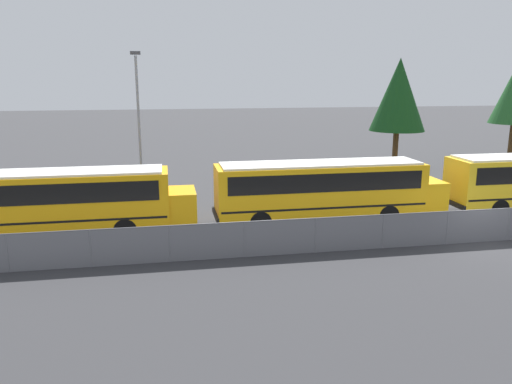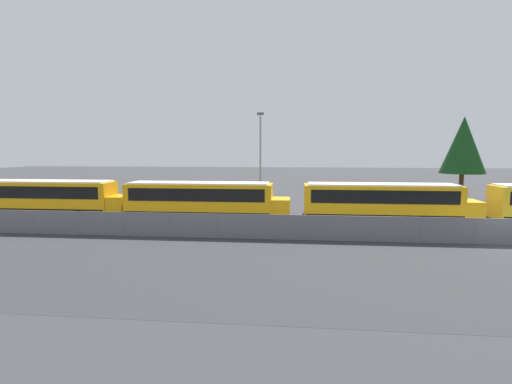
# 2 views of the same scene
# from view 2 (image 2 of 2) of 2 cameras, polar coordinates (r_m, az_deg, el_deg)

# --- Properties ---
(ground_plane) EXTENTS (200.00, 200.00, 0.00)m
(ground_plane) POSITION_cam_2_polar(r_m,az_deg,el_deg) (27.13, 31.71, -6.43)
(ground_plane) COLOR #38383A
(fence) EXTENTS (111.80, 0.07, 1.54)m
(fence) POSITION_cam_2_polar(r_m,az_deg,el_deg) (26.98, 31.81, -4.80)
(fence) COLOR #9EA0A5
(fence) RESTS_ON ground_plane
(school_bus_1) EXTENTS (11.85, 2.45, 3.12)m
(school_bus_1) POSITION_cam_2_polar(r_m,az_deg,el_deg) (34.23, -27.47, -0.62)
(school_bus_1) COLOR orange
(school_bus_1) RESTS_ON ground_plane
(school_bus_2) EXTENTS (11.85, 2.45, 3.12)m
(school_bus_2) POSITION_cam_2_polar(r_m,az_deg,el_deg) (28.99, -7.57, -1.07)
(school_bus_2) COLOR orange
(school_bus_2) RESTS_ON ground_plane
(school_bus_3) EXTENTS (11.85, 2.45, 3.12)m
(school_bus_3) POSITION_cam_2_polar(r_m,az_deg,el_deg) (28.96, 17.85, -1.32)
(school_bus_3) COLOR #EDA80F
(school_bus_3) RESTS_ON ground_plane
(light_pole) EXTENTS (0.60, 0.24, 8.76)m
(light_pole) POSITION_cam_2_polar(r_m,az_deg,el_deg) (36.36, 0.63, 5.01)
(light_pole) COLOR gray
(light_pole) RESTS_ON ground_plane
(tree_2) EXTENTS (4.36, 4.36, 8.74)m
(tree_2) POSITION_cam_2_polar(r_m,az_deg,el_deg) (45.02, 27.50, 5.95)
(tree_2) COLOR #51381E
(tree_2) RESTS_ON ground_plane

